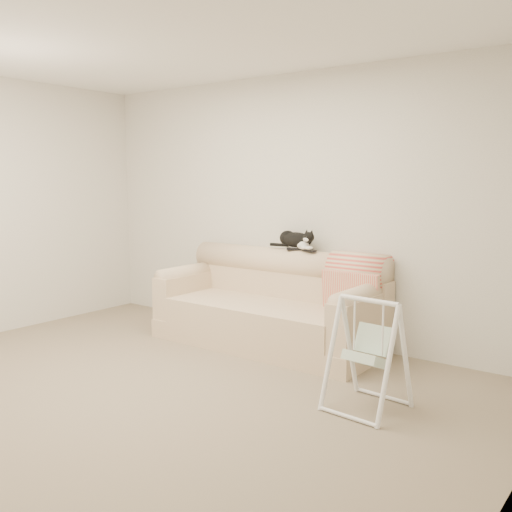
{
  "coord_description": "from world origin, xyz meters",
  "views": [
    {
      "loc": [
        3.09,
        -2.77,
        1.58
      ],
      "look_at": [
        0.06,
        1.27,
        0.9
      ],
      "focal_mm": 40.0,
      "sensor_mm": 36.0,
      "label": 1
    }
  ],
  "objects_px": {
    "tuxedo_cat": "(296,240)",
    "baby_swing": "(368,354)",
    "remote_b": "(309,250)",
    "remote_a": "(296,249)",
    "sofa": "(271,308)"
  },
  "relations": [
    {
      "from": "tuxedo_cat",
      "to": "baby_swing",
      "type": "xyz_separation_m",
      "value": [
        1.34,
        -1.15,
        -0.6
      ]
    },
    {
      "from": "remote_b",
      "to": "baby_swing",
      "type": "relative_size",
      "value": 0.22
    },
    {
      "from": "remote_a",
      "to": "remote_b",
      "type": "relative_size",
      "value": 1.02
    },
    {
      "from": "tuxedo_cat",
      "to": "baby_swing",
      "type": "relative_size",
      "value": 0.65
    },
    {
      "from": "sofa",
      "to": "baby_swing",
      "type": "height_order",
      "value": "sofa"
    },
    {
      "from": "remote_a",
      "to": "baby_swing",
      "type": "relative_size",
      "value": 0.23
    },
    {
      "from": "tuxedo_cat",
      "to": "baby_swing",
      "type": "height_order",
      "value": "tuxedo_cat"
    },
    {
      "from": "remote_b",
      "to": "tuxedo_cat",
      "type": "xyz_separation_m",
      "value": [
        -0.17,
        0.04,
        0.09
      ]
    },
    {
      "from": "sofa",
      "to": "remote_b",
      "type": "height_order",
      "value": "remote_b"
    },
    {
      "from": "remote_a",
      "to": "tuxedo_cat",
      "type": "xyz_separation_m",
      "value": [
        -0.01,
        0.02,
        0.09
      ]
    },
    {
      "from": "sofa",
      "to": "tuxedo_cat",
      "type": "height_order",
      "value": "tuxedo_cat"
    },
    {
      "from": "remote_a",
      "to": "remote_b",
      "type": "xyz_separation_m",
      "value": [
        0.16,
        -0.02,
        -0.0
      ]
    },
    {
      "from": "remote_a",
      "to": "baby_swing",
      "type": "bearing_deg",
      "value": -40.44
    },
    {
      "from": "baby_swing",
      "to": "remote_a",
      "type": "bearing_deg",
      "value": 139.56
    },
    {
      "from": "sofa",
      "to": "tuxedo_cat",
      "type": "bearing_deg",
      "value": 65.53
    }
  ]
}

